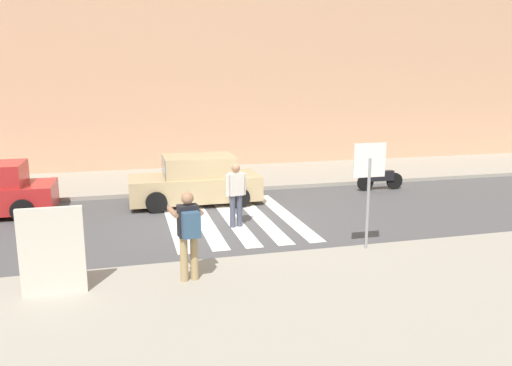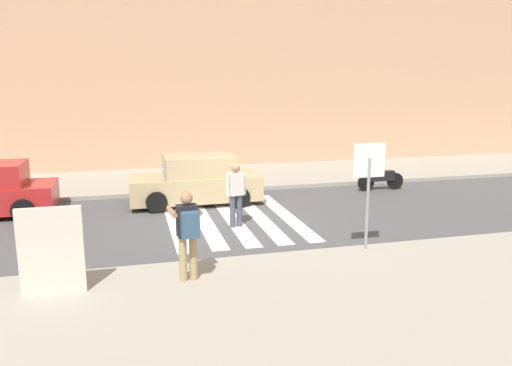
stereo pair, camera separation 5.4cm
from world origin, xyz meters
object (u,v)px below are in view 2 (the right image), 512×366
(parked_car_tan, at_px, (196,181))
(photographer_with_backpack, at_px, (188,229))
(stop_sign, at_px, (369,173))
(advertising_board, at_px, (51,251))
(motorcycle, at_px, (381,179))
(pedestrian_crossing, at_px, (236,192))

(parked_car_tan, bearing_deg, photographer_with_backpack, -99.09)
(stop_sign, relative_size, advertising_board, 1.50)
(stop_sign, relative_size, parked_car_tan, 0.59)
(motorcycle, bearing_deg, advertising_board, -145.86)
(parked_car_tan, xyz_separation_m, advertising_board, (-3.46, -6.58, 0.21))
(stop_sign, distance_m, pedestrian_crossing, 3.83)
(motorcycle, distance_m, advertising_board, 12.27)
(parked_car_tan, height_order, motorcycle, parked_car_tan)
(pedestrian_crossing, height_order, parked_car_tan, pedestrian_crossing)
(photographer_with_backpack, distance_m, pedestrian_crossing, 4.10)
(advertising_board, bearing_deg, stop_sign, 7.50)
(stop_sign, xyz_separation_m, motorcycle, (3.62, 6.02, -1.48))
(advertising_board, bearing_deg, parked_car_tan, 62.26)
(stop_sign, distance_m, advertising_board, 6.65)
(parked_car_tan, xyz_separation_m, motorcycle, (6.68, 0.30, -0.31))
(stop_sign, bearing_deg, parked_car_tan, 118.19)
(stop_sign, distance_m, photographer_with_backpack, 4.27)
(stop_sign, xyz_separation_m, advertising_board, (-6.52, -0.86, -0.95))
(photographer_with_backpack, bearing_deg, parked_car_tan, 80.91)
(photographer_with_backpack, height_order, motorcycle, photographer_with_backpack)
(stop_sign, bearing_deg, motorcycle, 58.98)
(stop_sign, bearing_deg, pedestrian_crossing, 130.01)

